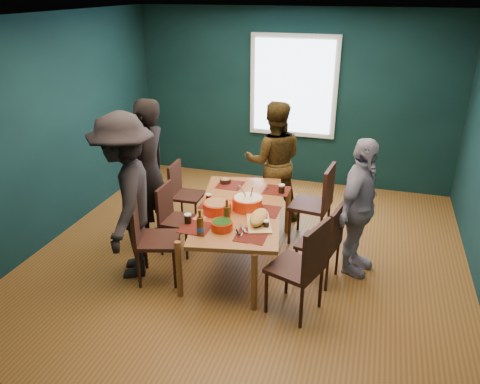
# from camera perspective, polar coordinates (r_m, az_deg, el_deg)

# --- Properties ---
(room) EXTENTS (5.01, 5.01, 2.71)m
(room) POSITION_cam_1_polar(r_m,az_deg,el_deg) (5.35, 2.04, 6.44)
(room) COLOR olive
(room) RESTS_ON ground
(dining_table) EXTENTS (1.24, 1.95, 0.69)m
(dining_table) POSITION_cam_1_polar(r_m,az_deg,el_deg) (5.28, -0.06, -2.56)
(dining_table) COLOR #94572C
(dining_table) RESTS_ON floor
(chair_left_far) EXTENTS (0.39, 0.39, 0.85)m
(chair_left_far) POSITION_cam_1_polar(r_m,az_deg,el_deg) (6.24, -7.10, 0.34)
(chair_left_far) COLOR #331711
(chair_left_far) RESTS_ON floor
(chair_left_mid) EXTENTS (0.39, 0.39, 0.84)m
(chair_left_mid) POSITION_cam_1_polar(r_m,az_deg,el_deg) (5.62, -8.26, -2.61)
(chair_left_mid) COLOR #331711
(chair_left_mid) RESTS_ON floor
(chair_left_near) EXTENTS (0.55, 0.55, 0.98)m
(chair_left_near) POSITION_cam_1_polar(r_m,az_deg,el_deg) (5.08, -11.08, -4.82)
(chair_left_near) COLOR #331711
(chair_left_near) RESTS_ON floor
(chair_right_far) EXTENTS (0.51, 0.51, 1.01)m
(chair_right_far) POSITION_cam_1_polar(r_m,az_deg,el_deg) (5.78, 9.56, -0.82)
(chair_right_far) COLOR #331711
(chair_right_far) RESTS_ON floor
(chair_right_mid) EXTENTS (0.48, 0.48, 0.90)m
(chair_right_mid) POSITION_cam_1_polar(r_m,az_deg,el_deg) (5.05, 10.49, -5.57)
(chair_right_mid) COLOR #331711
(chair_right_mid) RESTS_ON floor
(chair_right_near) EXTENTS (0.58, 0.58, 1.01)m
(chair_right_near) POSITION_cam_1_polar(r_m,az_deg,el_deg) (4.49, 7.84, -8.50)
(chair_right_near) COLOR #331711
(chair_right_near) RESTS_ON floor
(person_far_left) EXTENTS (0.55, 0.73, 1.80)m
(person_far_left) POSITION_cam_1_polar(r_m,az_deg,el_deg) (5.75, -11.18, 2.33)
(person_far_left) COLOR black
(person_far_left) RESTS_ON floor
(person_back) EXTENTS (0.93, 0.80, 1.63)m
(person_back) POSITION_cam_1_polar(r_m,az_deg,el_deg) (6.28, 4.14, 3.74)
(person_back) COLOR black
(person_back) RESTS_ON floor
(person_right) EXTENTS (0.64, 0.99, 1.56)m
(person_right) POSITION_cam_1_polar(r_m,az_deg,el_deg) (5.19, 14.29, -1.90)
(person_right) COLOR white
(person_right) RESTS_ON floor
(person_near_left) EXTENTS (1.04, 1.34, 1.83)m
(person_near_left) POSITION_cam_1_polar(r_m,az_deg,el_deg) (5.10, -13.69, -0.62)
(person_near_left) COLOR black
(person_near_left) RESTS_ON floor
(bowl_salad) EXTENTS (0.31, 0.31, 0.13)m
(bowl_salad) POSITION_cam_1_polar(r_m,az_deg,el_deg) (5.11, -2.82, -1.84)
(bowl_salad) COLOR red
(bowl_salad) RESTS_ON dining_table
(bowl_dumpling) EXTENTS (0.34, 0.34, 0.31)m
(bowl_dumpling) POSITION_cam_1_polar(r_m,az_deg,el_deg) (5.20, 0.89, -1.28)
(bowl_dumpling) COLOR red
(bowl_dumpling) RESTS_ON dining_table
(bowl_herbs) EXTENTS (0.22, 0.22, 0.10)m
(bowl_herbs) POSITION_cam_1_polar(r_m,az_deg,el_deg) (4.77, -2.21, -4.04)
(bowl_herbs) COLOR red
(bowl_herbs) RESTS_ON dining_table
(cutting_board) EXTENTS (0.38, 0.61, 0.13)m
(cutting_board) POSITION_cam_1_polar(r_m,az_deg,el_deg) (4.89, 2.29, -3.24)
(cutting_board) COLOR #D1B971
(cutting_board) RESTS_ON dining_table
(small_bowl) EXTENTS (0.14, 0.14, 0.06)m
(small_bowl) POSITION_cam_1_polar(r_m,az_deg,el_deg) (5.89, -1.80, 1.38)
(small_bowl) COLOR black
(small_bowl) RESTS_ON dining_table
(beer_bottle_a) EXTENTS (0.07, 0.07, 0.27)m
(beer_bottle_a) POSITION_cam_1_polar(r_m,az_deg,el_deg) (4.67, -4.87, -4.16)
(beer_bottle_a) COLOR #4D2C0D
(beer_bottle_a) RESTS_ON dining_table
(beer_bottle_b) EXTENTS (0.07, 0.07, 0.28)m
(beer_bottle_b) POSITION_cam_1_polar(r_m,az_deg,el_deg) (4.86, -1.60, -2.78)
(beer_bottle_b) COLOR #4D2C0D
(beer_bottle_b) RESTS_ON dining_table
(cola_glass_a) EXTENTS (0.08, 0.08, 0.11)m
(cola_glass_a) POSITION_cam_1_polar(r_m,az_deg,el_deg) (4.92, -6.37, -3.19)
(cola_glass_a) COLOR black
(cola_glass_a) RESTS_ON dining_table
(cola_glass_b) EXTENTS (0.06, 0.06, 0.09)m
(cola_glass_b) POSITION_cam_1_polar(r_m,az_deg,el_deg) (4.80, 3.23, -3.91)
(cola_glass_b) COLOR black
(cola_glass_b) RESTS_ON dining_table
(cola_glass_c) EXTENTS (0.08, 0.08, 0.11)m
(cola_glass_c) POSITION_cam_1_polar(r_m,az_deg,el_deg) (5.61, 5.09, 0.44)
(cola_glass_c) COLOR black
(cola_glass_c) RESTS_ON dining_table
(cola_glass_d) EXTENTS (0.07, 0.07, 0.09)m
(cola_glass_d) POSITION_cam_1_polar(r_m,az_deg,el_deg) (5.39, -3.84, -0.67)
(cola_glass_d) COLOR black
(cola_glass_d) RESTS_ON dining_table
(napkin_a) EXTENTS (0.16, 0.16, 0.00)m
(napkin_a) POSITION_cam_1_polar(r_m,az_deg,el_deg) (5.25, 3.74, -1.96)
(napkin_a) COLOR #E86661
(napkin_a) RESTS_ON dining_table
(napkin_b) EXTENTS (0.15, 0.15, 0.00)m
(napkin_b) POSITION_cam_1_polar(r_m,az_deg,el_deg) (5.03, -4.90, -3.20)
(napkin_b) COLOR #E86661
(napkin_b) RESTS_ON dining_table
(napkin_c) EXTENTS (0.18, 0.18, 0.00)m
(napkin_c) POSITION_cam_1_polar(r_m,az_deg,el_deg) (4.59, 1.95, -5.98)
(napkin_c) COLOR #E86661
(napkin_c) RESTS_ON dining_table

